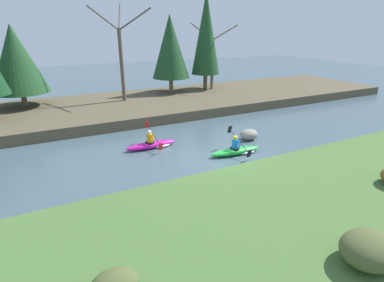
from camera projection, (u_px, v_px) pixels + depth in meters
name	position (u px, v px, depth m)	size (l,w,h in m)	color
ground_plane	(212.00, 159.00, 14.41)	(90.00, 90.00, 0.00)	#425660
riverbank_near	(307.00, 220.00, 9.40)	(44.00, 7.79, 0.54)	#476B33
riverbank_far	(142.00, 105.00, 23.20)	(44.00, 9.14, 0.67)	brown
conifer_tree_mid_left	(16.00, 59.00, 20.38)	(3.77, 3.77, 5.56)	brown
conifer_tree_centre	(170.00, 47.00, 25.05)	(3.12, 3.12, 6.37)	#7A664C
conifer_tree_mid_right	(206.00, 34.00, 26.07)	(2.51, 2.51, 8.30)	brown
bare_tree_upstream	(121.00, 56.00, 22.14)	(3.86, 3.81, 7.03)	brown
bare_tree_mid_upstream	(212.00, 58.00, 26.84)	(3.27, 3.23, 5.91)	#7A664C
shrub_clump_second	(370.00, 249.00, 7.15)	(1.53, 1.27, 0.83)	#4C562D
kayaker_lead	(237.00, 150.00, 14.94)	(2.79, 2.07, 1.20)	green
kayaker_middle	(153.00, 144.00, 15.74)	(2.77, 2.06, 1.20)	#C61999
boulder_midstream	(249.00, 134.00, 16.86)	(1.06, 0.83, 0.60)	gray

